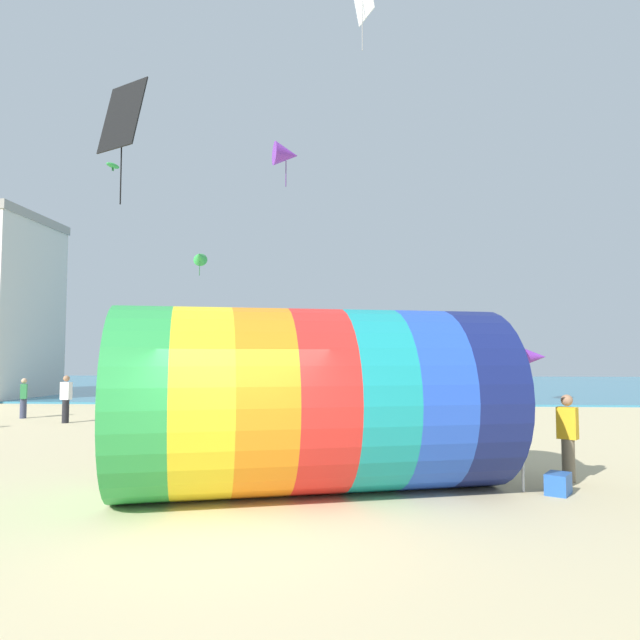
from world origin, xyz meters
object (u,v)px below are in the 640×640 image
at_px(kite_green_delta, 200,257).
at_px(kite_green_parafoil, 113,166).
at_px(kite_handler, 568,437).
at_px(kite_purple_delta, 286,155).
at_px(giant_inflatable_tube, 314,400).
at_px(kite_black_diamond, 122,117).
at_px(cooler_box, 558,484).
at_px(beach_flag, 532,363).
at_px(bystander_near_water, 24,398).
at_px(bystander_mid_beach, 66,399).

height_order(kite_green_delta, kite_green_parafoil, kite_green_parafoil).
height_order(kite_handler, kite_purple_delta, kite_purple_delta).
bearing_deg(giant_inflatable_tube, kite_green_parafoil, 127.34).
height_order(giant_inflatable_tube, kite_handler, giant_inflatable_tube).
bearing_deg(giant_inflatable_tube, kite_black_diamond, 156.09).
relative_size(giant_inflatable_tube, kite_purple_delta, 4.64).
relative_size(kite_purple_delta, cooler_box, 3.06).
bearing_deg(kite_handler, kite_purple_delta, 128.56).
relative_size(kite_black_diamond, cooler_box, 5.51).
height_order(beach_flag, cooler_box, beach_flag).
height_order(kite_black_diamond, cooler_box, kite_black_diamond).
bearing_deg(kite_purple_delta, kite_green_parafoil, 159.70).
height_order(giant_inflatable_tube, beach_flag, giant_inflatable_tube).
relative_size(giant_inflatable_tube, kite_green_delta, 5.89).
relative_size(kite_purple_delta, bystander_near_water, 1.03).
xyz_separation_m(kite_handler, bystander_mid_beach, (-14.59, 8.70, 0.03)).
bearing_deg(cooler_box, bystander_mid_beach, 145.31).
height_order(giant_inflatable_tube, cooler_box, giant_inflatable_tube).
distance_m(giant_inflatable_tube, bystander_near_water, 16.66).
bearing_deg(bystander_mid_beach, giant_inflatable_tube, -45.25).
distance_m(kite_handler, kite_black_diamond, 11.63).
xyz_separation_m(giant_inflatable_tube, cooler_box, (4.26, 0.15, -1.44)).
bearing_deg(kite_green_delta, bystander_near_water, -147.63).
relative_size(kite_handler, kite_green_parafoil, 2.43).
distance_m(bystander_near_water, cooler_box, 19.90).
height_order(giant_inflatable_tube, bystander_mid_beach, giant_inflatable_tube).
xyz_separation_m(kite_handler, kite_green_parafoil, (-14.09, 11.00, 9.41)).
xyz_separation_m(kite_green_delta, cooler_box, (10.66, -14.81, -6.73)).
relative_size(giant_inflatable_tube, kite_green_parafoil, 10.82).
bearing_deg(kite_green_delta, cooler_box, -54.26).
height_order(giant_inflatable_tube, bystander_near_water, giant_inflatable_tube).
height_order(giant_inflatable_tube, kite_purple_delta, kite_purple_delta).
bearing_deg(kite_handler, bystander_near_water, 149.35).
distance_m(bystander_near_water, beach_flag, 19.57).
bearing_deg(bystander_mid_beach, kite_handler, -30.80).
bearing_deg(beach_flag, kite_black_diamond, 168.55).
height_order(kite_purple_delta, kite_black_diamond, kite_purple_delta).
distance_m(kite_green_delta, cooler_box, 19.45).
distance_m(bystander_mid_beach, beach_flag, 16.77).
bearing_deg(bystander_near_water, kite_green_delta, 32.37).
distance_m(kite_green_delta, kite_purple_delta, 7.72).
distance_m(kite_green_delta, kite_black_diamond, 13.14).
bearing_deg(cooler_box, giant_inflatable_tube, -177.93).
bearing_deg(kite_purple_delta, giant_inflatable_tube, -79.49).
xyz_separation_m(kite_black_diamond, bystander_near_water, (-7.74, 9.28, -7.00)).
relative_size(bystander_mid_beach, beach_flag, 0.67).
relative_size(kite_purple_delta, bystander_mid_beach, 0.93).
relative_size(kite_black_diamond, beach_flag, 1.12).
bearing_deg(bystander_mid_beach, cooler_box, -34.69).
relative_size(kite_green_parafoil, kite_black_diamond, 0.24).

